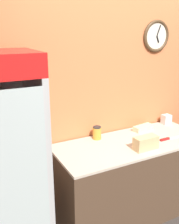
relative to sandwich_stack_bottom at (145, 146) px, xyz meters
The scene contains 8 objects.
wall_back 0.75m from the sandwich_stack_bottom, 90.55° to the left, with size 5.20×0.09×2.70m.
prep_counter 0.52m from the sandwich_stack_bottom, 92.83° to the left, with size 1.71×0.71×0.88m.
sandwich_stack_bottom is the anchor object (origin of this frame).
sandwich_stack_middle 0.07m from the sandwich_stack_bottom, ahead, with size 0.26×0.12×0.07m.
sandwich_flat_left 0.52m from the sandwich_stack_bottom, 53.73° to the left, with size 0.27×0.13×0.06m.
chefs_knife 0.41m from the sandwich_stack_bottom, 10.80° to the left, with size 0.37×0.05×0.02m.
condiment_jar 0.55m from the sandwich_stack_bottom, 124.22° to the left, with size 0.09×0.09×0.15m.
napkin_dispenser 0.86m from the sandwich_stack_bottom, 33.20° to the left, with size 0.11×0.09×0.12m.
Camera 1 is at (-1.62, -1.19, 2.06)m, focal length 42.00 mm.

